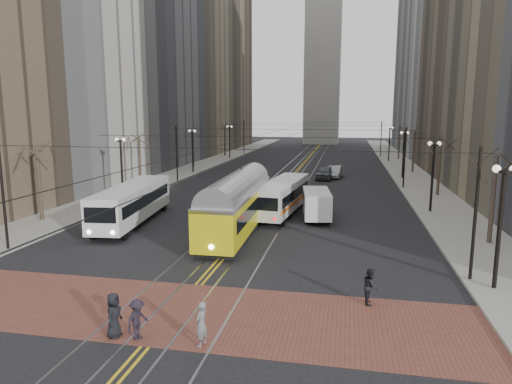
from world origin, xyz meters
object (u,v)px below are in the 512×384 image
at_px(rear_bus, 283,197).
at_px(pedestrian_c, 370,286).
at_px(pedestrian_a, 114,315).
at_px(clock_tower, 324,1).
at_px(sedan_silver, 335,172).
at_px(transit_bus, 133,205).
at_px(streetcar, 237,209).
at_px(pedestrian_b, 201,324).
at_px(sedan_grey, 325,172).
at_px(cargo_van, 317,205).
at_px(pedestrian_d, 137,319).

distance_m(rear_bus, pedestrian_c, 17.98).
xyz_separation_m(pedestrian_a, pedestrian_c, (9.38, 4.88, -0.05)).
xyz_separation_m(clock_tower, sedan_silver, (5.40, -64.58, -35.22)).
distance_m(transit_bus, pedestrian_c, 20.26).
distance_m(clock_tower, streetcar, 99.10).
relative_size(transit_bus, rear_bus, 1.10).
bearing_deg(sedan_silver, pedestrian_b, -89.92).
distance_m(sedan_grey, pedestrian_c, 37.59).
distance_m(cargo_van, sedan_silver, 23.65).
xyz_separation_m(sedan_silver, pedestrian_d, (-5.88, -43.92, 0.03)).
xyz_separation_m(transit_bus, cargo_van, (13.34, 3.90, -0.31)).
relative_size(transit_bus, pedestrian_c, 7.27).
xyz_separation_m(cargo_van, sedan_silver, (0.76, 23.63, -0.38)).
bearing_deg(pedestrian_a, transit_bus, 21.28).
distance_m(sedan_silver, pedestrian_c, 39.12).
bearing_deg(pedestrian_c, pedestrian_d, 118.03).
xyz_separation_m(transit_bus, sedan_silver, (14.10, 27.53, -0.69)).
bearing_deg(pedestrian_d, clock_tower, 16.96).
relative_size(transit_bus, pedestrian_b, 7.01).
relative_size(transit_bus, sedan_grey, 2.36).
xyz_separation_m(transit_bus, pedestrian_c, (16.67, -11.50, -0.63)).
bearing_deg(streetcar, pedestrian_d, -91.25).
bearing_deg(pedestrian_b, streetcar, -157.18).
relative_size(clock_tower, sedan_silver, 14.71).
distance_m(clock_tower, pedestrian_a, 114.04).
bearing_deg(rear_bus, sedan_silver, 86.97).
bearing_deg(sedan_silver, transit_bus, -112.54).
distance_m(streetcar, pedestrian_d, 15.57).
bearing_deg(sedan_grey, pedestrian_d, -93.22).
distance_m(pedestrian_a, pedestrian_b, 3.35).
bearing_deg(clock_tower, pedestrian_a, -90.75).
height_order(clock_tower, pedestrian_c, clock_tower).
bearing_deg(streetcar, pedestrian_a, -94.69).
bearing_deg(pedestrian_c, cargo_van, 10.20).
xyz_separation_m(cargo_van, pedestrian_b, (-2.70, -20.28, -0.29)).
bearing_deg(sedan_silver, pedestrian_a, -94.24).
xyz_separation_m(sedan_grey, pedestrian_b, (-2.27, -42.28, 0.00)).
distance_m(streetcar, cargo_van, 7.00).
xyz_separation_m(clock_tower, transit_bus, (-8.70, -92.11, -34.53)).
height_order(streetcar, pedestrian_c, streetcar).
bearing_deg(sedan_silver, cargo_van, -87.27).
relative_size(pedestrian_c, pedestrian_d, 1.03).
xyz_separation_m(pedestrian_a, pedestrian_b, (3.35, 0.00, -0.02)).
height_order(pedestrian_c, pedestrian_d, pedestrian_c).
bearing_deg(clock_tower, transit_bus, -95.40).
height_order(sedan_silver, pedestrian_c, pedestrian_c).
relative_size(streetcar, rear_bus, 1.30).
relative_size(clock_tower, sedan_grey, 13.64).
distance_m(clock_tower, sedan_silver, 73.76).
distance_m(sedan_grey, pedestrian_d, 42.54).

